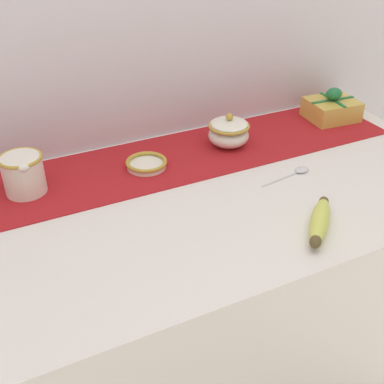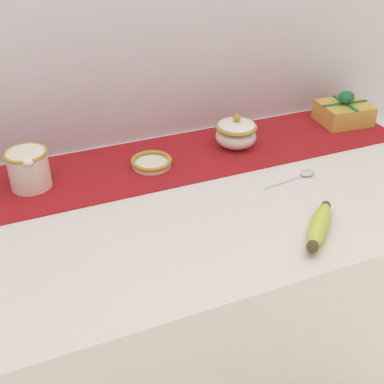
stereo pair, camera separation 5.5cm
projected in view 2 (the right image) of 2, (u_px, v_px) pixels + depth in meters
The scene contains 9 objects.
countertop at pixel (199, 328), 1.37m from camera, with size 1.42×0.67×0.90m, color silver.
back_wall at pixel (147, 29), 1.24m from camera, with size 2.22×0.04×2.40m, color silver.
table_runner at pixel (172, 159), 1.27m from camera, with size 1.31×0.27×0.00m, color #A8191E.
cream_pitcher at pixel (28, 167), 1.13m from camera, with size 0.10×0.12×0.10m.
sugar_bowl at pixel (236, 133), 1.31m from camera, with size 0.11×0.11×0.09m.
small_dish at pixel (151, 162), 1.23m from camera, with size 0.11×0.11×0.02m.
banana at pixel (319, 226), 0.99m from camera, with size 0.15×0.15×0.04m.
spoon at pixel (305, 174), 1.20m from camera, with size 0.15×0.04×0.01m.
gift_box at pixel (344, 112), 1.45m from camera, with size 0.16×0.14×0.10m.
Camera 2 is at (-0.38, -0.86, 1.51)m, focal length 45.00 mm.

